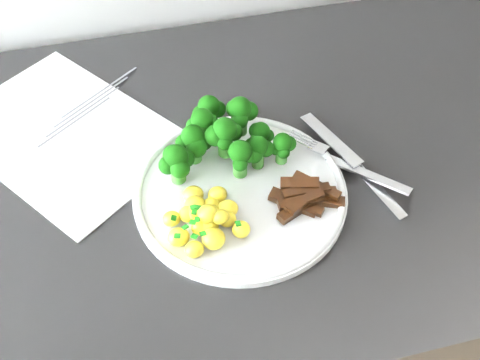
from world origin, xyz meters
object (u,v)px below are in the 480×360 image
object	(u,v)px
beef_strips	(306,198)
recipe_paper	(65,134)
counter	(186,339)
fork	(351,165)
plate	(240,192)
potatoes	(205,217)
broccoli	(221,136)
knife	(364,176)

from	to	relation	value
beef_strips	recipe_paper	bearing A→B (deg)	144.13
counter	fork	bearing A→B (deg)	-12.83
plate	potatoes	size ratio (longest dim) A/B	2.68
broccoli	fork	world-z (taller)	broccoli
plate	broccoli	bearing A→B (deg)	98.07
potatoes	knife	size ratio (longest dim) A/B	0.50
broccoli	beef_strips	distance (m)	0.13
plate	recipe_paper	bearing A→B (deg)	141.67
potatoes	fork	size ratio (longest dim) A/B	0.70
plate	beef_strips	xyz separation A→B (m)	(0.07, -0.04, 0.01)
plate	fork	xyz separation A→B (m)	(0.15, -0.00, 0.01)
recipe_paper	potatoes	world-z (taller)	potatoes
broccoli	potatoes	distance (m)	0.11
plate	knife	bearing A→B (deg)	-5.13
counter	plate	bearing A→B (deg)	-30.50
potatoes	beef_strips	distance (m)	0.13
broccoli	knife	size ratio (longest dim) A/B	0.88
plate	knife	xyz separation A→B (m)	(0.16, -0.01, 0.00)
fork	knife	xyz separation A→B (m)	(0.01, -0.01, -0.01)
beef_strips	fork	xyz separation A→B (m)	(0.07, 0.04, -0.00)
broccoli	knife	bearing A→B (deg)	-24.69
potatoes	knife	xyz separation A→B (m)	(0.21, 0.02, -0.01)
broccoli	potatoes	size ratio (longest dim) A/B	1.77
beef_strips	fork	bearing A→B (deg)	28.06
plate	beef_strips	distance (m)	0.08
potatoes	recipe_paper	bearing A→B (deg)	127.35
broccoli	knife	xyz separation A→B (m)	(0.17, -0.08, -0.04)
knife	plate	bearing A→B (deg)	174.87
recipe_paper	fork	xyz separation A→B (m)	(0.35, -0.16, 0.02)
broccoli	beef_strips	xyz separation A→B (m)	(0.08, -0.10, -0.03)
plate	beef_strips	size ratio (longest dim) A/B	2.90
plate	fork	distance (m)	0.15
potatoes	knife	world-z (taller)	potatoes
counter	potatoes	xyz separation A→B (m)	(0.04, -0.09, 0.49)
plate	potatoes	world-z (taller)	potatoes
beef_strips	fork	distance (m)	0.08
recipe_paper	knife	bearing A→B (deg)	-25.90
counter	broccoli	bearing A→B (deg)	6.34
broccoli	potatoes	xyz separation A→B (m)	(-0.04, -0.10, -0.03)
counter	beef_strips	distance (m)	0.52
recipe_paper	fork	bearing A→B (deg)	-24.91
counter	beef_strips	size ratio (longest dim) A/B	26.93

